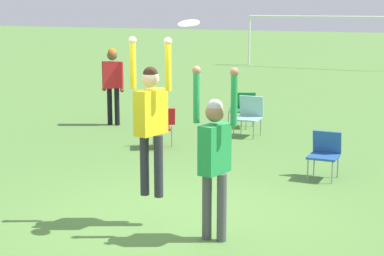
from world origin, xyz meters
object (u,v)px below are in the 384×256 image
(camping_chair_1, at_px, (325,151))
(camping_chair_3, at_px, (249,113))
(person_jumping, at_px, (151,113))
(frisbee, at_px, (189,23))
(camping_chair_0, at_px, (242,107))
(camping_chair_4, at_px, (160,124))
(person_defending, at_px, (215,150))
(person_spectator_far, at_px, (113,78))

(camping_chair_1, distance_m, camping_chair_3, 3.66)
(camping_chair_3, bearing_deg, person_jumping, 96.22)
(frisbee, relative_size, camping_chair_3, 0.31)
(camping_chair_3, bearing_deg, frisbee, 101.35)
(camping_chair_0, distance_m, camping_chair_4, 2.88)
(person_jumping, height_order, camping_chair_0, person_jumping)
(camping_chair_4, bearing_deg, camping_chair_1, 134.12)
(camping_chair_1, relative_size, camping_chair_3, 0.89)
(person_defending, xyz_separation_m, camping_chair_0, (-2.35, 7.13, -0.66))
(person_jumping, distance_m, camping_chair_1, 3.71)
(person_jumping, relative_size, person_spectator_far, 1.13)
(camping_chair_1, xyz_separation_m, camping_chair_4, (-3.61, 0.92, 0.01))
(person_defending, height_order, camping_chair_3, person_defending)
(person_defending, distance_m, camping_chair_0, 7.53)
(frisbee, relative_size, camping_chair_4, 0.34)
(person_defending, bearing_deg, camping_chair_1, -177.43)
(person_defending, height_order, camping_chair_4, person_defending)
(frisbee, xyz_separation_m, camping_chair_3, (-1.43, 6.08, -2.14))
(camping_chair_0, xyz_separation_m, camping_chair_1, (2.88, -3.70, -0.02))
(frisbee, bearing_deg, person_spectator_far, 129.34)
(person_defending, xyz_separation_m, camping_chair_3, (-1.84, 6.22, -0.65))
(person_defending, height_order, person_spectator_far, person_defending)
(frisbee, distance_m, camping_chair_1, 4.06)
(frisbee, relative_size, person_spectator_far, 0.15)
(person_jumping, height_order, camping_chair_3, person_jumping)
(camping_chair_0, height_order, person_spectator_far, person_spectator_far)
(person_defending, bearing_deg, frisbee, -96.41)
(camping_chair_3, bearing_deg, camping_chair_4, 54.52)
(person_defending, relative_size, camping_chair_0, 2.66)
(camping_chair_1, bearing_deg, frisbee, 73.11)
(camping_chair_1, height_order, camping_chair_3, camping_chair_3)
(person_jumping, xyz_separation_m, frisbee, (0.57, -0.07, 1.15))
(frisbee, distance_m, camping_chair_4, 5.44)
(camping_chair_0, xyz_separation_m, camping_chair_3, (0.51, -0.91, 0.02))
(person_defending, relative_size, camping_chair_4, 2.75)
(frisbee, bearing_deg, person_defending, -17.78)
(frisbee, bearing_deg, camping_chair_0, 105.52)
(camping_chair_3, distance_m, camping_chair_4, 2.25)
(camping_chair_0, distance_m, camping_chair_1, 4.69)
(person_defending, bearing_deg, camping_chair_3, -152.13)
(camping_chair_4, bearing_deg, camping_chair_0, -136.33)
(camping_chair_4, bearing_deg, camping_chair_3, -155.16)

